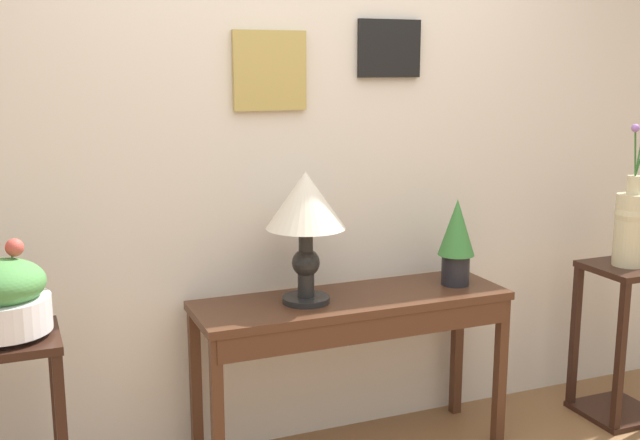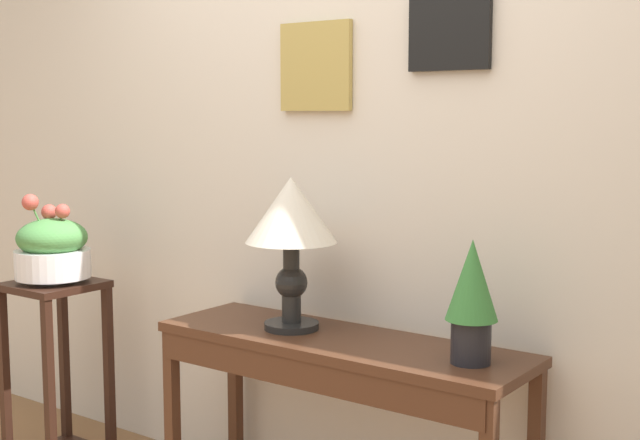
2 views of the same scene
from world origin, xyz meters
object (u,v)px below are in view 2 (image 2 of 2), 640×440
at_px(console_table, 336,366).
at_px(planter_bowl_wide_left, 52,249).
at_px(table_lamp, 291,221).
at_px(pedestal_stand_left, 57,372).
at_px(potted_plant_on_console, 472,295).

distance_m(console_table, planter_bowl_wide_left, 1.42).
relative_size(table_lamp, pedestal_stand_left, 0.70).
xyz_separation_m(console_table, potted_plant_on_console, (0.51, 0.01, 0.31)).
bearing_deg(pedestal_stand_left, table_lamp, 7.67).
bearing_deg(console_table, potted_plant_on_console, 1.63).
distance_m(table_lamp, potted_plant_on_console, 0.74).
bearing_deg(potted_plant_on_console, table_lamp, 179.15).
height_order(console_table, table_lamp, table_lamp).
bearing_deg(console_table, planter_bowl_wide_left, -174.51).
bearing_deg(pedestal_stand_left, planter_bowl_wide_left, -105.56).
distance_m(pedestal_stand_left, planter_bowl_wide_left, 0.54).
bearing_deg(console_table, table_lamp, 173.29).
distance_m(console_table, potted_plant_on_console, 0.59).
height_order(console_table, pedestal_stand_left, pedestal_stand_left).
distance_m(table_lamp, pedestal_stand_left, 1.38).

